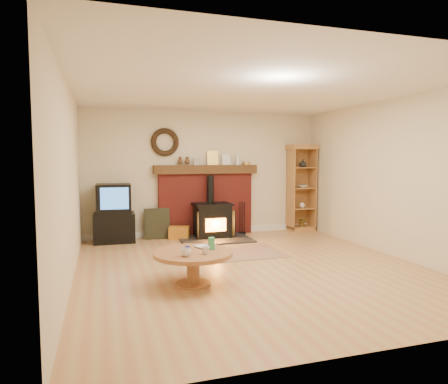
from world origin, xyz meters
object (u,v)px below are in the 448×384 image
object	(u,v)px
curio_cabinet	(301,188)
wood_stove	(213,221)
tv_unit	(114,214)
coffee_table	(193,258)

from	to	relation	value
curio_cabinet	wood_stove	bearing A→B (deg)	-172.46
wood_stove	curio_cabinet	bearing A→B (deg)	7.54
wood_stove	curio_cabinet	distance (m)	2.24
tv_unit	coffee_table	size ratio (longest dim) A/B	1.10
wood_stove	curio_cabinet	xyz separation A→B (m)	(2.13, 0.28, 0.62)
wood_stove	coffee_table	xyz separation A→B (m)	(-1.04, -2.84, 0.01)
wood_stove	tv_unit	size ratio (longest dim) A/B	1.24
tv_unit	wood_stove	bearing A→B (deg)	-5.81
tv_unit	curio_cabinet	distance (m)	4.08
tv_unit	curio_cabinet	world-z (taller)	curio_cabinet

